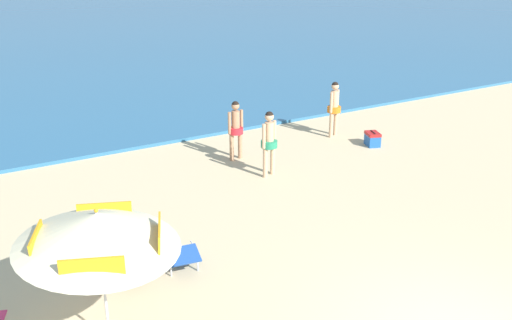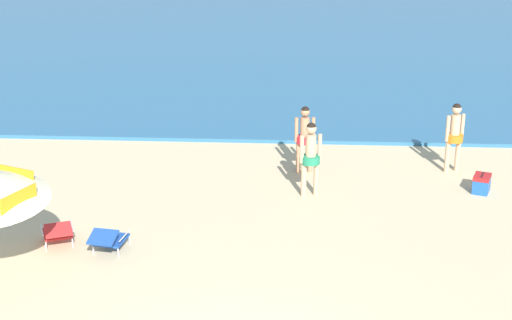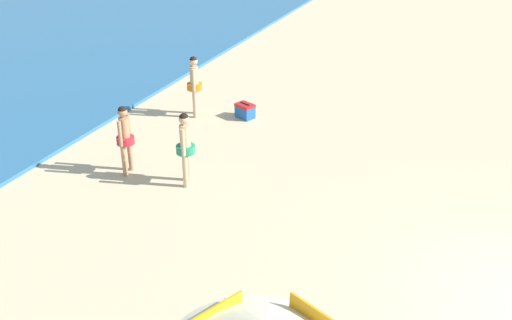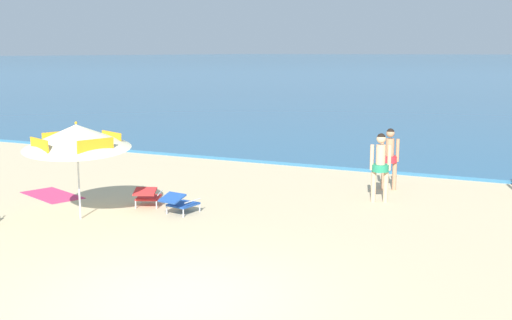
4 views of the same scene
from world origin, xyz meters
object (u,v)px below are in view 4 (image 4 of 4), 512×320
object	(u,v)px
beach_towel	(52,195)
lounge_chair_beside_umbrella	(179,202)
person_standing_near_shore	(390,154)
person_wading_in	(380,163)
beach_umbrella_striped_main	(77,136)
lounge_chair_under_umbrella	(147,195)

from	to	relation	value
beach_towel	lounge_chair_beside_umbrella	bearing A→B (deg)	-2.71
person_standing_near_shore	beach_towel	distance (m)	8.78
person_wading_in	beach_umbrella_striped_main	bearing A→B (deg)	-141.99
person_standing_near_shore	beach_umbrella_striped_main	bearing A→B (deg)	-132.93
person_standing_near_shore	lounge_chair_beside_umbrella	bearing A→B (deg)	-128.80
beach_umbrella_striped_main	person_standing_near_shore	bearing A→B (deg)	47.07
lounge_chair_under_umbrella	person_standing_near_shore	bearing A→B (deg)	42.58
lounge_chair_under_umbrella	beach_towel	distance (m)	2.91
lounge_chair_beside_umbrella	beach_towel	bearing A→B (deg)	177.29
lounge_chair_under_umbrella	beach_towel	bearing A→B (deg)	-179.03
lounge_chair_under_umbrella	person_wading_in	distance (m)	5.61
lounge_chair_beside_umbrella	person_wading_in	size ratio (longest dim) A/B	0.56
lounge_chair_beside_umbrella	person_wading_in	world-z (taller)	person_wading_in
person_wading_in	beach_towel	xyz separation A→B (m)	(-7.70, -2.86, -0.97)
lounge_chair_under_umbrella	person_wading_in	world-z (taller)	person_wading_in
lounge_chair_beside_umbrella	person_standing_near_shore	size ratio (longest dim) A/B	0.57
beach_umbrella_striped_main	lounge_chair_under_umbrella	bearing A→B (deg)	64.47
beach_umbrella_striped_main	person_wading_in	bearing A→B (deg)	38.01
beach_towel	person_wading_in	bearing A→B (deg)	20.41
lounge_chair_under_umbrella	person_wading_in	xyz separation A→B (m)	(4.80, 2.81, 0.70)
beach_towel	beach_umbrella_striped_main	bearing A→B (deg)	-33.65
lounge_chair_beside_umbrella	person_standing_near_shore	bearing A→B (deg)	51.20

